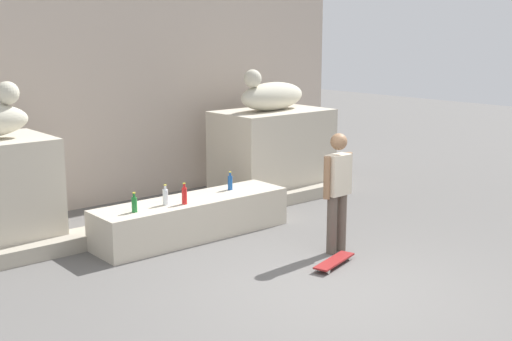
{
  "coord_description": "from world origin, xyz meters",
  "views": [
    {
      "loc": [
        -5.39,
        -5.12,
        3.01
      ],
      "look_at": [
        0.45,
        1.84,
        1.1
      ],
      "focal_mm": 46.45,
      "sensor_mm": 36.0,
      "label": 1
    }
  ],
  "objects_px": {
    "bottle_blue": "(230,182)",
    "bottle_red": "(184,195)",
    "skateboard": "(334,261)",
    "bottle_clear": "(165,197)",
    "statue_reclining_right": "(271,95)",
    "bottle_green": "(134,204)",
    "skater": "(338,187)"
  },
  "relations": [
    {
      "from": "bottle_clear",
      "to": "bottle_green",
      "type": "bearing_deg",
      "value": -173.98
    },
    {
      "from": "statue_reclining_right",
      "to": "skateboard",
      "type": "bearing_deg",
      "value": 52.64
    },
    {
      "from": "bottle_blue",
      "to": "statue_reclining_right",
      "type": "bearing_deg",
      "value": 32.29
    },
    {
      "from": "statue_reclining_right",
      "to": "bottle_red",
      "type": "xyz_separation_m",
      "value": [
        -2.96,
        -1.48,
        -1.15
      ]
    },
    {
      "from": "skater",
      "to": "statue_reclining_right",
      "type": "bearing_deg",
      "value": -118.35
    },
    {
      "from": "bottle_red",
      "to": "skateboard",
      "type": "bearing_deg",
      "value": -65.0
    },
    {
      "from": "bottle_red",
      "to": "bottle_green",
      "type": "bearing_deg",
      "value": 174.11
    },
    {
      "from": "skateboard",
      "to": "bottle_blue",
      "type": "bearing_deg",
      "value": -108.14
    },
    {
      "from": "skater",
      "to": "bottle_green",
      "type": "bearing_deg",
      "value": -40.98
    },
    {
      "from": "statue_reclining_right",
      "to": "bottle_blue",
      "type": "relative_size",
      "value": 5.74
    },
    {
      "from": "statue_reclining_right",
      "to": "bottle_clear",
      "type": "xyz_separation_m",
      "value": [
        -3.19,
        -1.35,
        -1.15
      ]
    },
    {
      "from": "statue_reclining_right",
      "to": "bottle_blue",
      "type": "xyz_separation_m",
      "value": [
        -1.92,
        -1.21,
        -1.16
      ]
    },
    {
      "from": "bottle_clear",
      "to": "statue_reclining_right",
      "type": "bearing_deg",
      "value": 22.91
    },
    {
      "from": "skateboard",
      "to": "bottle_clear",
      "type": "bearing_deg",
      "value": -77.48
    },
    {
      "from": "skater",
      "to": "bottle_green",
      "type": "height_order",
      "value": "skater"
    },
    {
      "from": "skater",
      "to": "bottle_blue",
      "type": "relative_size",
      "value": 5.77
    },
    {
      "from": "statue_reclining_right",
      "to": "skateboard",
      "type": "xyz_separation_m",
      "value": [
        -2.0,
        -3.54,
        -1.8
      ]
    },
    {
      "from": "statue_reclining_right",
      "to": "bottle_clear",
      "type": "height_order",
      "value": "statue_reclining_right"
    },
    {
      "from": "bottle_clear",
      "to": "bottle_red",
      "type": "distance_m",
      "value": 0.27
    },
    {
      "from": "statue_reclining_right",
      "to": "bottle_green",
      "type": "relative_size",
      "value": 5.97
    },
    {
      "from": "bottle_blue",
      "to": "bottle_clear",
      "type": "height_order",
      "value": "bottle_clear"
    },
    {
      "from": "bottle_blue",
      "to": "bottle_red",
      "type": "bearing_deg",
      "value": -165.26
    },
    {
      "from": "bottle_blue",
      "to": "bottle_clear",
      "type": "relative_size",
      "value": 0.97
    },
    {
      "from": "bottle_green",
      "to": "bottle_blue",
      "type": "bearing_deg",
      "value": 6.15
    },
    {
      "from": "statue_reclining_right",
      "to": "bottle_red",
      "type": "bearing_deg",
      "value": 18.79
    },
    {
      "from": "skateboard",
      "to": "bottle_clear",
      "type": "distance_m",
      "value": 2.57
    },
    {
      "from": "bottle_green",
      "to": "bottle_clear",
      "type": "relative_size",
      "value": 0.94
    },
    {
      "from": "bottle_green",
      "to": "bottle_clear",
      "type": "xyz_separation_m",
      "value": [
        0.53,
        0.06,
        0.01
      ]
    },
    {
      "from": "bottle_green",
      "to": "bottle_red",
      "type": "relative_size",
      "value": 0.89
    },
    {
      "from": "statue_reclining_right",
      "to": "bottle_red",
      "type": "height_order",
      "value": "statue_reclining_right"
    },
    {
      "from": "statue_reclining_right",
      "to": "bottle_clear",
      "type": "relative_size",
      "value": 5.59
    },
    {
      "from": "skater",
      "to": "bottle_clear",
      "type": "height_order",
      "value": "skater"
    }
  ]
}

